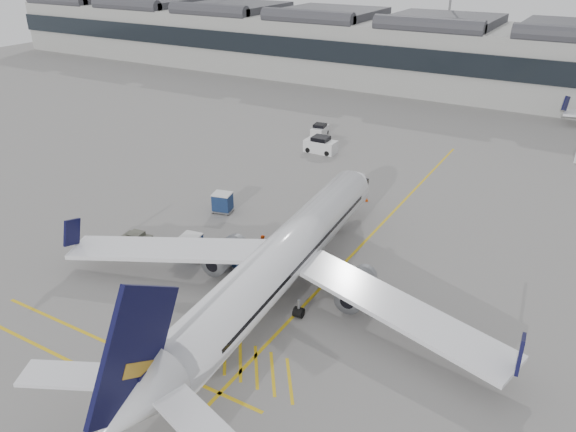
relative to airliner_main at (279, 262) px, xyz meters
The scene contains 16 objects.
ground 8.38m from the airliner_main, behind, with size 220.00×220.00×0.00m, color gray.
terminal 72.03m from the airliner_main, 96.26° to the left, with size 200.00×20.45×12.40m.
apron_markings 10.28m from the airliner_main, 77.34° to the left, with size 0.25×60.00×0.01m, color gold.
airliner_main is the anchor object (origin of this frame).
belt_loader 5.03m from the airliner_main, 65.14° to the left, with size 4.58×2.94×1.83m.
baggage_cart_a 5.78m from the airliner_main, 158.49° to the left, with size 2.20×2.03×1.87m.
baggage_cart_b 9.97m from the airliner_main, 169.98° to the left, with size 1.90×1.65×1.79m.
baggage_cart_c 15.75m from the airliner_main, 141.73° to the left, with size 2.17×1.92×1.96m.
baggage_cart_d 9.16m from the airliner_main, behind, with size 1.84×1.59×1.74m.
ramp_agent_a 6.38m from the airliner_main, 106.30° to the left, with size 0.73×0.48×2.00m, color #EB4D0C.
ramp_agent_b 6.73m from the airliner_main, 133.97° to the left, with size 0.88×0.68×1.81m, color #FF520D.
pushback_tug 14.71m from the airliner_main, behind, with size 2.62×1.79×1.38m.
safety_cone_nose 19.31m from the airliner_main, 93.32° to the left, with size 0.35×0.35×0.48m, color #F24C0A.
safety_cone_engine 9.70m from the airliner_main, 26.56° to the left, with size 0.37×0.37×0.51m, color #F24C0A.
service_van_left 32.33m from the airliner_main, 111.82° to the left, with size 4.00×2.06×2.04m.
service_van_mid 38.95m from the airliner_main, 112.89° to the left, with size 2.01×3.40×1.66m.
Camera 1 is at (25.99, -29.50, 23.72)m, focal length 35.00 mm.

